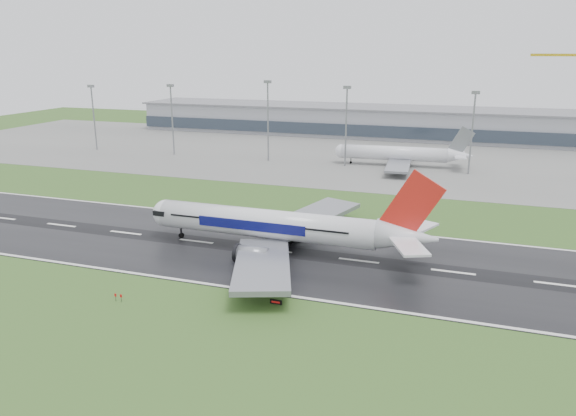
% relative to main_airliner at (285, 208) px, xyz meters
% --- Properties ---
extents(ground, '(520.00, 520.00, 0.00)m').
position_rel_main_airliner_xyz_m(ground, '(-22.38, -1.03, -10.19)').
color(ground, '#2E521E').
rests_on(ground, ground).
extents(runway, '(400.00, 45.00, 0.10)m').
position_rel_main_airliner_xyz_m(runway, '(-22.38, -1.03, -10.14)').
color(runway, black).
rests_on(runway, ground).
extents(apron, '(400.00, 130.00, 0.08)m').
position_rel_main_airliner_xyz_m(apron, '(-22.38, 123.97, -10.15)').
color(apron, slate).
rests_on(apron, ground).
extents(terminal, '(240.00, 36.00, 15.00)m').
position_rel_main_airliner_xyz_m(terminal, '(-22.38, 183.97, -2.69)').
color(terminal, '#91929B').
rests_on(terminal, ground).
extents(main_airliner, '(68.72, 65.49, 20.17)m').
position_rel_main_airliner_xyz_m(main_airliner, '(0.00, 0.00, 0.00)').
color(main_airliner, silver).
rests_on(main_airliner, runway).
extents(parked_airliner, '(58.29, 54.76, 16.11)m').
position_rel_main_airliner_xyz_m(parked_airliner, '(12.46, 105.78, -2.05)').
color(parked_airliner, silver).
rests_on(parked_airliner, apron).
extents(runway_sign, '(2.31, 0.37, 1.04)m').
position_rel_main_airliner_xyz_m(runway_sign, '(7.54, -27.06, -9.67)').
color(runway_sign, black).
rests_on(runway_sign, ground).
extents(floodmast_0, '(0.64, 0.64, 28.60)m').
position_rel_main_airliner_xyz_m(floodmast_0, '(-127.20, 98.97, 4.12)').
color(floodmast_0, gray).
rests_on(floodmast_0, ground).
extents(floodmast_1, '(0.64, 0.64, 29.66)m').
position_rel_main_airliner_xyz_m(floodmast_1, '(-86.05, 98.97, 4.65)').
color(floodmast_1, gray).
rests_on(floodmast_1, ground).
extents(floodmast_2, '(0.64, 0.64, 32.01)m').
position_rel_main_airliner_xyz_m(floodmast_2, '(-41.10, 98.97, 5.82)').
color(floodmast_2, gray).
rests_on(floodmast_2, ground).
extents(floodmast_3, '(0.64, 0.64, 30.46)m').
position_rel_main_airliner_xyz_m(floodmast_3, '(-8.15, 98.97, 5.05)').
color(floodmast_3, gray).
rests_on(floodmast_3, ground).
extents(floodmast_4, '(0.64, 0.64, 29.56)m').
position_rel_main_airliner_xyz_m(floodmast_4, '(39.23, 98.97, 4.59)').
color(floodmast_4, gray).
rests_on(floodmast_4, ground).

